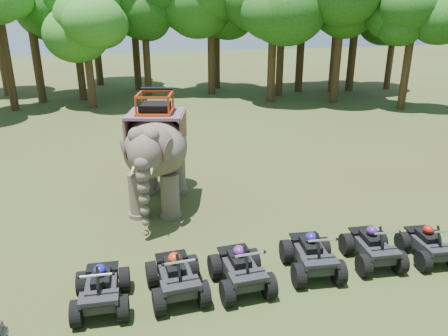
{
  "coord_description": "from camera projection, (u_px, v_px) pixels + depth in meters",
  "views": [
    {
      "loc": [
        -3.4,
        -11.13,
        6.73
      ],
      "look_at": [
        0.0,
        1.2,
        1.9
      ],
      "focal_mm": 35.0,
      "sensor_mm": 36.0,
      "label": 1
    }
  ],
  "objects": [
    {
      "name": "tree_26",
      "position": [
        88.0,
        54.0,
        28.81
      ],
      "size": [
        5.02,
        5.02,
        7.17
      ],
      "primitive_type": null,
      "color": "#195114",
      "rests_on": "ground"
    },
    {
      "name": "atv_3",
      "position": [
        312.0,
        250.0,
        11.47
      ],
      "size": [
        1.53,
        1.95,
        1.33
      ],
      "primitive_type": null,
      "rotation": [
        0.0,
        0.0,
        -0.13
      ],
      "color": "black",
      "rests_on": "ground"
    },
    {
      "name": "tree_33",
      "position": [
        77.0,
        44.0,
        31.21
      ],
      "size": [
        5.63,
        5.63,
        8.05
      ],
      "primitive_type": null,
      "color": "#195114",
      "rests_on": "ground"
    },
    {
      "name": "tree_28",
      "position": [
        337.0,
        29.0,
        33.65
      ],
      "size": [
        6.86,
        6.86,
        9.79
      ],
      "primitive_type": null,
      "color": "#195114",
      "rests_on": "ground"
    },
    {
      "name": "atv_5",
      "position": [
        430.0,
        240.0,
        12.09
      ],
      "size": [
        1.33,
        1.71,
        1.18
      ],
      "primitive_type": null,
      "rotation": [
        0.0,
        0.0,
        -0.11
      ],
      "color": "black",
      "rests_on": "ground"
    },
    {
      "name": "tree_29",
      "position": [
        392.0,
        45.0,
        35.49
      ],
      "size": [
        4.95,
        4.95,
        7.07
      ],
      "primitive_type": null,
      "color": "#195114",
      "rests_on": "ground"
    },
    {
      "name": "tree_35",
      "position": [
        33.0,
        33.0,
        30.08
      ],
      "size": [
        6.78,
        6.78,
        9.68
      ],
      "primitive_type": null,
      "color": "#195114",
      "rests_on": "ground"
    },
    {
      "name": "ground",
      "position": [
        234.0,
        240.0,
        13.26
      ],
      "size": [
        110.0,
        110.0,
        0.0
      ],
      "primitive_type": "plane",
      "color": "#47381E",
      "rests_on": "ground"
    },
    {
      "name": "tree_30",
      "position": [
        135.0,
        33.0,
        34.93
      ],
      "size": [
        6.35,
        6.35,
        9.06
      ],
      "primitive_type": null,
      "color": "#195114",
      "rests_on": "ground"
    },
    {
      "name": "atv_1",
      "position": [
        176.0,
        271.0,
        10.55
      ],
      "size": [
        1.35,
        1.82,
        1.33
      ],
      "primitive_type": null,
      "rotation": [
        0.0,
        0.0,
        0.02
      ],
      "color": "black",
      "rests_on": "ground"
    },
    {
      "name": "tree_27",
      "position": [
        302.0,
        25.0,
        33.95
      ],
      "size": [
        7.22,
        7.22,
        10.31
      ],
      "primitive_type": null,
      "color": "#195114",
      "rests_on": "ground"
    },
    {
      "name": "tree_4",
      "position": [
        408.0,
        54.0,
        28.51
      ],
      "size": [
        5.13,
        5.13,
        7.33
      ],
      "primitive_type": null,
      "color": "#195114",
      "rests_on": "ground"
    },
    {
      "name": "atv_4",
      "position": [
        373.0,
        242.0,
        11.9
      ],
      "size": [
        1.43,
        1.84,
        1.27
      ],
      "primitive_type": null,
      "rotation": [
        0.0,
        0.0,
        -0.11
      ],
      "color": "black",
      "rests_on": "ground"
    },
    {
      "name": "tree_0",
      "position": [
        146.0,
        41.0,
        33.14
      ],
      "size": [
        5.68,
        5.68,
        8.11
      ],
      "primitive_type": null,
      "color": "#195114",
      "rests_on": "ground"
    },
    {
      "name": "elephant",
      "position": [
        157.0,
        150.0,
        14.97
      ],
      "size": [
        3.4,
        5.22,
        4.05
      ],
      "primitive_type": null,
      "rotation": [
        0.0,
        0.0,
        -0.29
      ],
      "color": "#4F423A",
      "rests_on": "ground"
    },
    {
      "name": "atv_0",
      "position": [
        101.0,
        283.0,
        10.13
      ],
      "size": [
        1.4,
        1.82,
        1.28
      ],
      "primitive_type": null,
      "rotation": [
        0.0,
        0.0,
        -0.08
      ],
      "color": "black",
      "rests_on": "ground"
    },
    {
      "name": "tree_38",
      "position": [
        217.0,
        42.0,
        35.79
      ],
      "size": [
        5.31,
        5.31,
        7.58
      ],
      "primitive_type": null,
      "color": "#195114",
      "rests_on": "ground"
    },
    {
      "name": "tree_2",
      "position": [
        273.0,
        35.0,
        30.38
      ],
      "size": [
        6.57,
        6.57,
        9.39
      ],
      "primitive_type": null,
      "color": "#195114",
      "rests_on": "ground"
    },
    {
      "name": "tree_32",
      "position": [
        94.0,
        22.0,
        36.75
      ],
      "size": [
        7.37,
        7.37,
        10.53
      ],
      "primitive_type": null,
      "color": "#195114",
      "rests_on": "ground"
    },
    {
      "name": "tree_37",
      "position": [
        336.0,
        35.0,
        34.97
      ],
      "size": [
        6.11,
        6.11,
        8.72
      ],
      "primitive_type": null,
      "color": "#195114",
      "rests_on": "ground"
    },
    {
      "name": "tree_1",
      "position": [
        211.0,
        34.0,
        33.2
      ],
      "size": [
        6.4,
        6.4,
        9.15
      ],
      "primitive_type": null,
      "color": "#195114",
      "rests_on": "ground"
    },
    {
      "name": "tree_31",
      "position": [
        355.0,
        24.0,
        34.15
      ],
      "size": [
        7.31,
        7.31,
        10.44
      ],
      "primitive_type": null,
      "color": "#195114",
      "rests_on": "ground"
    },
    {
      "name": "atv_2",
      "position": [
        241.0,
        264.0,
        10.85
      ],
      "size": [
        1.33,
        1.81,
        1.32
      ],
      "primitive_type": null,
      "rotation": [
        0.0,
        0.0,
        0.01
      ],
      "color": "black",
      "rests_on": "ground"
    },
    {
      "name": "tree_25",
      "position": [
        6.0,
        52.0,
        28.09
      ],
      "size": [
        5.36,
        5.36,
        7.66
      ],
      "primitive_type": null,
      "color": "#195114",
      "rests_on": "ground"
    },
    {
      "name": "tree_34",
      "position": [
        281.0,
        39.0,
        32.66
      ],
      "size": [
        5.91,
        5.91,
        8.45
      ],
      "primitive_type": null,
      "color": "#195114",
      "rests_on": "ground"
    },
    {
      "name": "tree_3",
      "position": [
        339.0,
        36.0,
        30.08
      ],
      "size": [
        6.44,
        6.44,
        9.2
      ],
      "primitive_type": null,
      "color": "#195114",
      "rests_on": "ground"
    }
  ]
}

